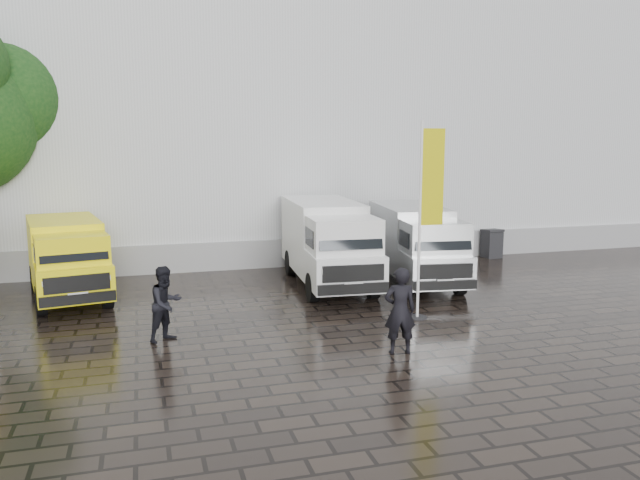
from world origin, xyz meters
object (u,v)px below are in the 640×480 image
object	(u,v)px
person_front	(400,311)
van_yellow	(67,261)
person_tent	(166,304)
van_silver	(416,245)
flagpole	(427,210)
van_white	(328,245)
wheelie_bin	(492,243)

from	to	relation	value
person_front	van_yellow	bearing A→B (deg)	-32.57
person_front	person_tent	bearing A→B (deg)	-14.35
van_silver	flagpole	distance (m)	4.39
van_yellow	van_white	bearing A→B (deg)	-14.13
wheelie_bin	person_front	distance (m)	12.17
van_yellow	flagpole	bearing A→B (deg)	-37.95
van_yellow	person_tent	world-z (taller)	van_yellow
van_yellow	person_tent	xyz separation A→B (m)	(2.54, -4.70, -0.26)
van_white	person_front	size ratio (longest dim) A/B	3.19
van_white	wheelie_bin	size ratio (longest dim) A/B	5.40
person_front	wheelie_bin	bearing A→B (deg)	-119.37
wheelie_bin	van_silver	bearing A→B (deg)	-149.41
van_silver	wheelie_bin	bearing A→B (deg)	41.37
wheelie_bin	person_tent	bearing A→B (deg)	-154.11
van_white	van_yellow	bearing A→B (deg)	-179.54
flagpole	wheelie_bin	bearing A→B (deg)	48.25
flagpole	person_tent	xyz separation A→B (m)	(-6.46, -0.09, -1.94)
flagpole	wheelie_bin	xyz separation A→B (m)	(6.18, 6.92, -2.25)
van_yellow	person_front	distance (m)	10.09
van_white	van_silver	distance (m)	2.86
van_silver	person_tent	xyz separation A→B (m)	(-7.96, -3.89, -0.34)
van_white	flagpole	distance (m)	4.63
van_yellow	wheelie_bin	xyz separation A→B (m)	(15.19, 2.31, -0.57)
wheelie_bin	person_tent	world-z (taller)	person_tent
person_front	flagpole	bearing A→B (deg)	-114.91
person_front	person_tent	distance (m)	5.27
van_yellow	person_tent	distance (m)	5.35
van_yellow	flagpole	size ratio (longest dim) A/B	0.97
person_front	van_white	bearing A→B (deg)	-82.18
van_silver	flagpole	xyz separation A→B (m)	(-1.50, -3.80, 1.60)
van_white	person_front	world-z (taller)	van_white
person_tent	flagpole	bearing A→B (deg)	-36.35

